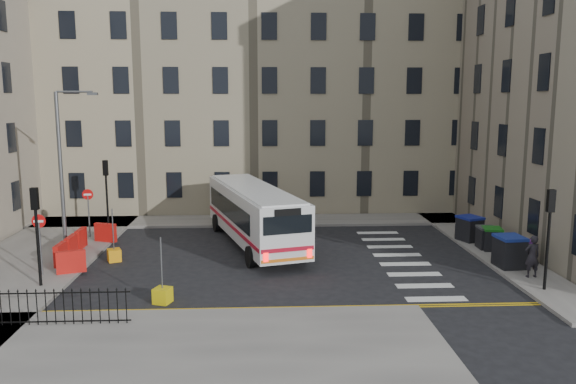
{
  "coord_description": "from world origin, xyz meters",
  "views": [
    {
      "loc": [
        -2.85,
        -26.77,
        7.72
      ],
      "look_at": [
        -1.45,
        2.06,
        3.0
      ],
      "focal_mm": 35.0,
      "sensor_mm": 36.0,
      "label": 1
    }
  ],
  "objects": [
    {
      "name": "traffic_light_sw",
      "position": [
        -12.0,
        -4.0,
        2.87
      ],
      "size": [
        0.28,
        0.22,
        4.1
      ],
      "color": "black",
      "rests_on": "pavement_west"
    },
    {
      "name": "pavement_east",
      "position": [
        9.0,
        4.0,
        0.07
      ],
      "size": [
        2.4,
        26.0,
        0.15
      ],
      "primitive_type": "cube",
      "color": "slate",
      "rests_on": "ground"
    },
    {
      "name": "pavement_sw",
      "position": [
        -7.0,
        -10.0,
        0.07
      ],
      "size": [
        20.0,
        6.0,
        0.15
      ],
      "primitive_type": "cube",
      "color": "slate",
      "rests_on": "ground"
    },
    {
      "name": "traffic_light_east",
      "position": [
        8.6,
        -5.5,
        2.87
      ],
      "size": [
        0.28,
        0.22,
        4.1
      ],
      "color": "black",
      "rests_on": "pavement_east"
    },
    {
      "name": "bollard_chevron",
      "position": [
        -6.67,
        -5.9,
        0.3
      ],
      "size": [
        0.77,
        0.77,
        0.6
      ],
      "primitive_type": "cube",
      "rotation": [
        0.0,
        0.0,
        -0.35
      ],
      "color": "gold",
      "rests_on": "ground"
    },
    {
      "name": "wheelie_bin_a",
      "position": [
        8.52,
        -2.35,
        0.88
      ],
      "size": [
        1.24,
        1.4,
        1.46
      ],
      "rotation": [
        0.0,
        0.0,
        0.07
      ],
      "color": "black",
      "rests_on": "pavement_east"
    },
    {
      "name": "wheelie_bin_b",
      "position": [
        9.08,
        -2.01,
        0.77
      ],
      "size": [
        1.1,
        1.23,
        1.23
      ],
      "rotation": [
        0.0,
        0.0,
        0.12
      ],
      "color": "black",
      "rests_on": "pavement_east"
    },
    {
      "name": "no_entry_north",
      "position": [
        -12.5,
        4.5,
        2.08
      ],
      "size": [
        0.6,
        0.08,
        3.0
      ],
      "color": "#595B5E",
      "rests_on": "pavement_west"
    },
    {
      "name": "wheelie_bin_d",
      "position": [
        8.79,
        0.94,
        0.72
      ],
      "size": [
        0.93,
        1.06,
        1.14
      ],
      "rotation": [
        0.0,
        0.0,
        -0.04
      ],
      "color": "black",
      "rests_on": "pavement_east"
    },
    {
      "name": "terrace_north",
      "position": [
        -7.0,
        15.5,
        8.62
      ],
      "size": [
        38.3,
        10.8,
        17.2
      ],
      "color": "gray",
      "rests_on": "ground"
    },
    {
      "name": "bollard_yellow",
      "position": [
        -10.0,
        -0.04,
        0.3
      ],
      "size": [
        0.79,
        0.79,
        0.6
      ],
      "primitive_type": "cube",
      "rotation": [
        0.0,
        0.0,
        0.41
      ],
      "color": "orange",
      "rests_on": "ground"
    },
    {
      "name": "pedestrian",
      "position": [
        8.82,
        -3.9,
        1.08
      ],
      "size": [
        0.71,
        0.51,
        1.85
      ],
      "primitive_type": "imported",
      "rotation": [
        0.0,
        0.0,
        3.24
      ],
      "color": "black",
      "rests_on": "pavement_east"
    },
    {
      "name": "pavement_north",
      "position": [
        -6.0,
        8.6,
        0.07
      ],
      "size": [
        36.0,
        3.2,
        0.15
      ],
      "primitive_type": "cube",
      "color": "slate",
      "rests_on": "ground"
    },
    {
      "name": "iron_railings",
      "position": [
        -11.25,
        -8.2,
        0.75
      ],
      "size": [
        7.8,
        0.04,
        1.2
      ],
      "color": "black",
      "rests_on": "pavement_sw"
    },
    {
      "name": "no_entry_south",
      "position": [
        -12.5,
        -2.5,
        2.08
      ],
      "size": [
        0.6,
        0.08,
        3.0
      ],
      "color": "#595B5E",
      "rests_on": "pavement_west"
    },
    {
      "name": "ground",
      "position": [
        0.0,
        0.0,
        0.0
      ],
      "size": [
        120.0,
        120.0,
        0.0
      ],
      "primitive_type": "plane",
      "color": "black",
      "rests_on": "ground"
    },
    {
      "name": "roadworks_barriers",
      "position": [
        -11.84,
        0.5,
        0.65
      ],
      "size": [
        1.66,
        6.26,
        1.0
      ],
      "color": "red",
      "rests_on": "pavement_west"
    },
    {
      "name": "streetlamp",
      "position": [
        -13.0,
        2.0,
        4.34
      ],
      "size": [
        0.5,
        0.22,
        8.14
      ],
      "color": "#595B5E",
      "rests_on": "pavement_west"
    },
    {
      "name": "traffic_light_nw",
      "position": [
        -12.0,
        6.5,
        2.87
      ],
      "size": [
        0.28,
        0.22,
        4.1
      ],
      "color": "black",
      "rests_on": "pavement_west"
    },
    {
      "name": "bus",
      "position": [
        -3.25,
        2.77,
        1.78
      ],
      "size": [
        5.6,
        11.58,
        3.08
      ],
      "rotation": [
        0.0,
        0.0,
        0.28
      ],
      "color": "silver",
      "rests_on": "ground"
    },
    {
      "name": "wheelie_bin_c",
      "position": [
        8.93,
        0.61,
        0.73
      ],
      "size": [
        1.09,
        1.2,
        1.16
      ],
      "rotation": [
        0.0,
        0.0,
        -0.19
      ],
      "color": "black",
      "rests_on": "pavement_east"
    },
    {
      "name": "pavement_west",
      "position": [
        -14.0,
        1.0,
        0.07
      ],
      "size": [
        6.0,
        22.0,
        0.15
      ],
      "primitive_type": "cube",
      "color": "slate",
      "rests_on": "ground"
    },
    {
      "name": "wheelie_bin_e",
      "position": [
        8.51,
        2.57,
        0.83
      ],
      "size": [
        1.43,
        1.52,
        1.34
      ],
      "rotation": [
        0.0,
        0.0,
        0.37
      ],
      "color": "black",
      "rests_on": "pavement_east"
    }
  ]
}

